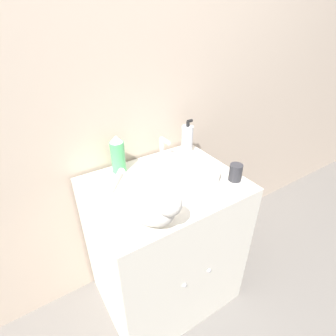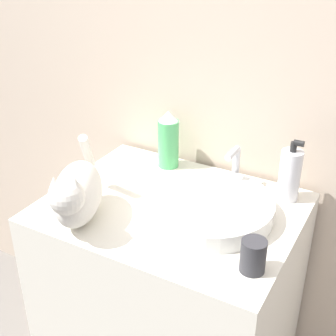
# 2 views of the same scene
# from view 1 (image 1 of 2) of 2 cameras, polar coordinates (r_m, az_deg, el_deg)

# --- Properties ---
(ground_plane) EXTENTS (8.00, 8.00, 0.00)m
(ground_plane) POSITION_cam_1_polar(r_m,az_deg,el_deg) (1.82, 5.28, -31.37)
(ground_plane) COLOR slate
(wall_back) EXTENTS (6.00, 0.05, 2.50)m
(wall_back) POSITION_cam_1_polar(r_m,az_deg,el_deg) (1.42, -8.59, 16.44)
(wall_back) COLOR #C6B29E
(wall_back) RESTS_ON ground_plane
(vanity_cabinet) EXTENTS (0.76, 0.61, 0.86)m
(vanity_cabinet) POSITION_cam_1_polar(r_m,az_deg,el_deg) (1.59, -0.68, -16.24)
(vanity_cabinet) COLOR silver
(vanity_cabinet) RESTS_ON ground_plane
(sink_basin) EXTENTS (0.38, 0.38, 0.05)m
(sink_basin) POSITION_cam_1_polar(r_m,az_deg,el_deg) (1.35, 3.21, -0.71)
(sink_basin) COLOR white
(sink_basin) RESTS_ON vanity_cabinet
(faucet) EXTENTS (0.18, 0.09, 0.14)m
(faucet) POSITION_cam_1_polar(r_m,az_deg,el_deg) (1.48, -1.21, 3.87)
(faucet) COLOR silver
(faucet) RESTS_ON vanity_cabinet
(cat) EXTENTS (0.23, 0.34, 0.22)m
(cat) POSITION_cam_1_polar(r_m,az_deg,el_deg) (1.03, -4.22, -7.93)
(cat) COLOR silver
(cat) RESTS_ON vanity_cabinet
(soap_bottle) EXTENTS (0.07, 0.07, 0.20)m
(soap_bottle) POSITION_cam_1_polar(r_m,az_deg,el_deg) (1.56, 4.22, 6.38)
(soap_bottle) COLOR silver
(soap_bottle) RESTS_ON vanity_cabinet
(spray_bottle) EXTENTS (0.07, 0.07, 0.21)m
(spray_bottle) POSITION_cam_1_polar(r_m,az_deg,el_deg) (1.38, -10.87, 2.92)
(spray_bottle) COLOR #4CB266
(spray_bottle) RESTS_ON vanity_cabinet
(cup) EXTENTS (0.06, 0.06, 0.09)m
(cup) POSITION_cam_1_polar(r_m,az_deg,el_deg) (1.35, 14.49, -0.95)
(cup) COLOR #2D2D33
(cup) RESTS_ON vanity_cabinet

